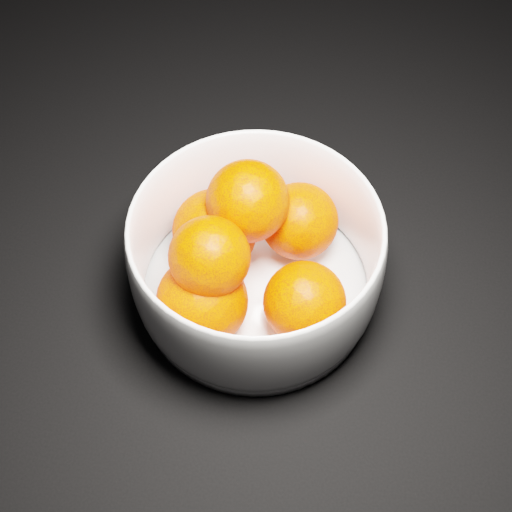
# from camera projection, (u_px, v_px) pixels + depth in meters

# --- Properties ---
(bowl) EXTENTS (0.20, 0.20, 0.10)m
(bowl) POSITION_uv_depth(u_px,v_px,m) (256.00, 260.00, 0.57)
(bowl) COLOR white
(bowl) RESTS_ON ground
(orange_pile) EXTENTS (0.15, 0.16, 0.11)m
(orange_pile) POSITION_uv_depth(u_px,v_px,m) (244.00, 253.00, 0.57)
(orange_pile) COLOR #FF3900
(orange_pile) RESTS_ON bowl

